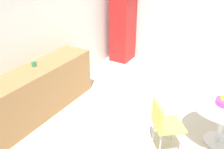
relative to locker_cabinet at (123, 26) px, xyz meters
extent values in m
plane|color=beige|center=(-2.55, -2.55, -0.93)|extent=(6.00, 6.00, 0.00)
cube|color=white|center=(-2.55, 0.45, 0.37)|extent=(6.00, 0.10, 2.60)
cube|color=#9E7042|center=(-3.04, 0.10, -0.48)|extent=(2.43, 0.60, 0.90)
cube|color=#B21E1E|center=(0.00, 0.00, 0.00)|extent=(0.60, 0.50, 1.87)
cylinder|color=silver|center=(-2.20, -2.93, -0.92)|extent=(0.44, 0.44, 0.03)
cylinder|color=silver|center=(-2.20, -2.93, -0.54)|extent=(0.08, 0.08, 0.72)
cylinder|color=silver|center=(-2.52, -2.29, -0.72)|extent=(0.02, 0.02, 0.42)
cylinder|color=silver|center=(-2.77, -2.48, -0.72)|extent=(0.02, 0.02, 0.42)
cylinder|color=silver|center=(-2.72, -2.04, -0.72)|extent=(0.02, 0.02, 0.42)
cylinder|color=silver|center=(-2.97, -2.24, -0.72)|extent=(0.02, 0.02, 0.42)
cube|color=#D8CC4C|center=(-2.75, -2.26, -0.50)|extent=(0.59, 0.59, 0.03)
cube|color=#D8CC4C|center=(-2.87, -2.11, -0.29)|extent=(0.32, 0.27, 0.38)
sphere|color=#66B233|center=(-2.28, -2.89, -0.11)|extent=(0.07, 0.07, 0.07)
sphere|color=orange|center=(-2.25, -2.86, -0.11)|extent=(0.07, 0.07, 0.07)
sphere|color=yellow|center=(-2.29, -2.88, -0.11)|extent=(0.07, 0.07, 0.07)
cylinder|color=#338C59|center=(-2.97, 0.19, 0.01)|extent=(0.08, 0.08, 0.09)
torus|color=#338C59|center=(-2.91, 0.19, 0.02)|extent=(0.06, 0.01, 0.06)
camera|label=1|loc=(-5.69, -3.04, 1.82)|focal=39.71mm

